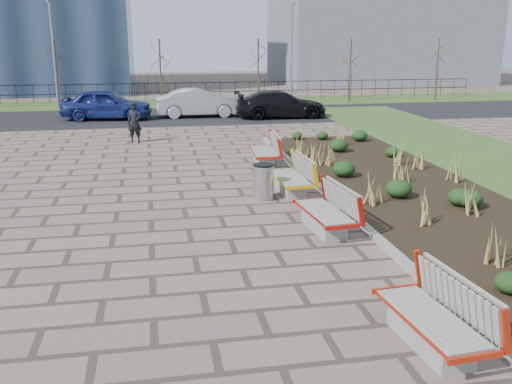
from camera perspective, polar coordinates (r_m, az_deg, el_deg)
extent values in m
plane|color=#756050|center=(10.00, -5.40, -9.95)|extent=(120.00, 120.00, 0.00)
cube|color=black|center=(16.22, 15.39, -0.22)|extent=(4.50, 18.00, 0.10)
cube|color=gray|center=(15.35, 7.54, -0.57)|extent=(0.16, 18.00, 0.15)
cube|color=#33511E|center=(37.26, -9.44, 8.71)|extent=(80.00, 5.00, 0.04)
cube|color=black|center=(31.31, -9.16, 7.45)|extent=(80.00, 7.00, 0.02)
cylinder|color=#B2B2B7|center=(15.20, 0.75, 0.98)|extent=(0.54, 0.54, 0.95)
imported|color=black|center=(23.84, -12.04, 6.80)|extent=(0.69, 0.55, 1.64)
imported|color=navy|center=(30.74, -14.71, 8.48)|extent=(4.78, 2.44, 1.56)
imported|color=gray|center=(30.91, -5.71, 8.87)|extent=(4.51, 1.62, 1.48)
imported|color=black|center=(30.46, 2.49, 8.75)|extent=(4.86, 2.08, 1.39)
cube|color=slate|center=(55.07, 12.06, 15.91)|extent=(18.00, 12.00, 10.00)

